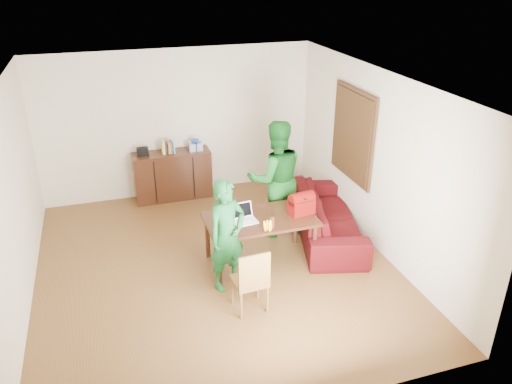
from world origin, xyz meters
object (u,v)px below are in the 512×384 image
object	(u,v)px
red_bag	(301,205)
table	(260,224)
laptop	(245,219)
bottle	(272,221)
person_far	(276,179)
sofa	(328,216)
chair	(250,292)
person_near	(227,235)

from	to	relation	value
red_bag	table	bearing A→B (deg)	165.57
laptop	bottle	distance (m)	0.41
person_far	sofa	xyz separation A→B (m)	(0.78, -0.35, -0.61)
table	chair	size ratio (longest dim) A/B	1.74
chair	person_far	world-z (taller)	person_far
chair	sofa	xyz separation A→B (m)	(1.75, 1.44, 0.07)
table	chair	xyz separation A→B (m)	(-0.46, -1.00, -0.38)
chair	sofa	world-z (taller)	chair
person_far	bottle	world-z (taller)	person_far
table	laptop	world-z (taller)	laptop
table	red_bag	xyz separation A→B (m)	(0.61, -0.05, 0.22)
red_bag	person_near	bearing A→B (deg)	-173.04
bottle	sofa	bearing A→B (deg)	31.83
sofa	red_bag	bearing A→B (deg)	140.77
person_far	laptop	distance (m)	1.14
person_near	sofa	distance (m)	2.12
chair	red_bag	world-z (taller)	red_bag
chair	bottle	distance (m)	1.04
person_far	red_bag	world-z (taller)	person_far
bottle	person_far	bearing A→B (deg)	68.14
person_near	laptop	xyz separation A→B (m)	(0.36, 0.36, -0.01)
chair	laptop	distance (m)	1.10
chair	laptop	world-z (taller)	laptop
bottle	laptop	bearing A→B (deg)	139.62
bottle	red_bag	bearing A→B (deg)	26.21
table	red_bag	world-z (taller)	red_bag
person_far	bottle	distance (m)	1.19
table	sofa	distance (m)	1.40
chair	bottle	xyz separation A→B (m)	(0.53, 0.69, 0.57)
person_near	person_far	size ratio (longest dim) A/B	0.83
person_near	laptop	bearing A→B (deg)	21.15
laptop	bottle	bearing A→B (deg)	-46.63
red_bag	sofa	bearing A→B (deg)	25.83
table	laptop	distance (m)	0.28
person_far	sofa	distance (m)	1.05
chair	table	bearing A→B (deg)	61.13
laptop	red_bag	bearing A→B (deg)	-6.00
laptop	bottle	world-z (taller)	laptop
bottle	sofa	distance (m)	1.52
laptop	red_bag	distance (m)	0.85
person_near	red_bag	distance (m)	1.26
chair	person_far	distance (m)	2.15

